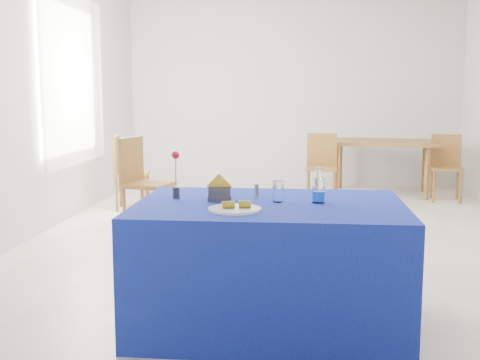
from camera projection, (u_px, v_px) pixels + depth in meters
The scene contains 18 objects.
floor at pixel (288, 239), 5.87m from camera, with size 7.00×7.00×0.00m, color beige.
room_shell at pixel (290, 57), 5.62m from camera, with size 7.00×7.00×7.00m.
window_pane at pixel (68, 80), 6.68m from camera, with size 0.04×1.50×1.60m, color white.
curtain at pixel (75, 80), 6.67m from camera, with size 0.04×1.75×1.85m, color white.
plate at pixel (235, 209), 3.36m from camera, with size 0.30×0.30×0.01m, color white.
drinking_glass at pixel (278, 191), 3.62m from camera, with size 0.07×0.07×0.13m, color white.
salt_shaker at pixel (228, 191), 3.75m from camera, with size 0.03×0.03×0.09m, color slate.
pepper_shaker at pixel (257, 191), 3.77m from camera, with size 0.03×0.03×0.09m, color slate.
blue_table at pixel (269, 264), 3.65m from camera, with size 1.60×1.10×0.76m.
water_bottle at pixel (319, 191), 3.59m from camera, with size 0.08×0.08×0.21m.
napkin_holder at pixel (219, 193), 3.66m from camera, with size 0.16×0.07×0.17m.
rose_vase at pixel (176, 176), 3.73m from camera, with size 0.05×0.05×0.30m.
oak_table at pixel (382, 146), 8.39m from camera, with size 1.62×1.18×0.76m.
chair_bg_left at pixel (322, 162), 7.90m from camera, with size 0.41×0.41×0.88m.
chair_bg_right at pixel (446, 163), 7.91m from camera, with size 0.43×0.43×0.87m.
chair_win_a at pixel (141, 177), 6.20m from camera, with size 0.53×0.53×0.96m.
chair_win_b at pixel (125, 167), 7.29m from camera, with size 0.46×0.46×0.90m.
banana_pieces at pixel (237, 204), 3.36m from camera, with size 0.17×0.08×0.04m.
Camera 1 is at (0.09, -5.75, 1.41)m, focal length 45.00 mm.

